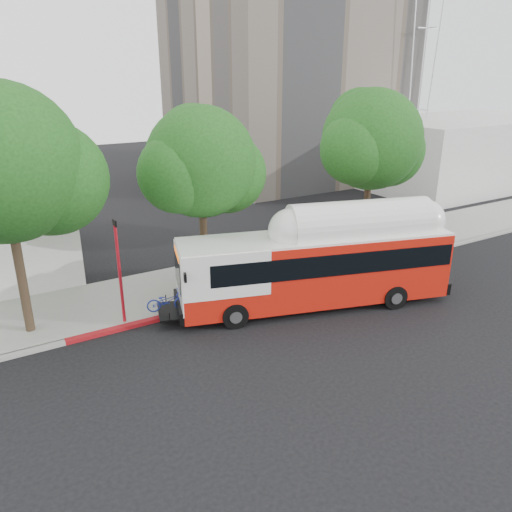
{
  "coord_description": "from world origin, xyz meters",
  "views": [
    {
      "loc": [
        -10.33,
        -14.42,
        9.9
      ],
      "look_at": [
        0.08,
        3.0,
        2.38
      ],
      "focal_mm": 35.0,
      "sensor_mm": 36.0,
      "label": 1
    }
  ],
  "objects": [
    {
      "name": "street_tree_mid",
      "position": [
        -0.59,
        6.06,
        5.91
      ],
      "size": [
        5.75,
        5.0,
        8.62
      ],
      "color": "#2D2116",
      "rests_on": "ground"
    },
    {
      "name": "sidewalk",
      "position": [
        0.0,
        6.5,
        0.07
      ],
      "size": [
        60.0,
        5.0,
        0.15
      ],
      "primitive_type": "cube",
      "color": "gray",
      "rests_on": "ground"
    },
    {
      "name": "transit_bus",
      "position": [
        2.42,
        1.7,
        1.77
      ],
      "size": [
        12.9,
        5.84,
        3.78
      ],
      "rotation": [
        0.0,
        0.0,
        -0.29
      ],
      "color": "red",
      "rests_on": "ground"
    },
    {
      "name": "horizon_block",
      "position": [
        30.0,
        16.0,
        3.0
      ],
      "size": [
        20.0,
        12.0,
        6.0
      ],
      "primitive_type": "cube",
      "color": "silver",
      "rests_on": "ground"
    },
    {
      "name": "ground",
      "position": [
        0.0,
        0.0,
        0.0
      ],
      "size": [
        120.0,
        120.0,
        0.0
      ],
      "primitive_type": "plane",
      "color": "black",
      "rests_on": "ground"
    },
    {
      "name": "red_curb_segment",
      "position": [
        -3.0,
        3.9,
        0.08
      ],
      "size": [
        10.0,
        0.32,
        0.16
      ],
      "primitive_type": "cube",
      "color": "maroon",
      "rests_on": "ground"
    },
    {
      "name": "signal_pole",
      "position": [
        -5.53,
        4.28,
        2.33
      ],
      "size": [
        0.13,
        0.43,
        4.54
      ],
      "color": "#B51320",
      "rests_on": "ground"
    },
    {
      "name": "street_tree_right",
      "position": [
        9.44,
        5.86,
        6.26
      ],
      "size": [
        6.21,
        5.4,
        9.18
      ],
      "color": "#2D2116",
      "rests_on": "ground"
    },
    {
      "name": "curb_strip",
      "position": [
        0.0,
        3.9,
        0.07
      ],
      "size": [
        60.0,
        0.3,
        0.15
      ],
      "primitive_type": "cube",
      "color": "gray",
      "rests_on": "ground"
    },
    {
      "name": "street_tree_left",
      "position": [
        -8.53,
        5.56,
        6.6
      ],
      "size": [
        6.67,
        5.8,
        9.74
      ],
      "color": "#2D2116",
      "rests_on": "ground"
    }
  ]
}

